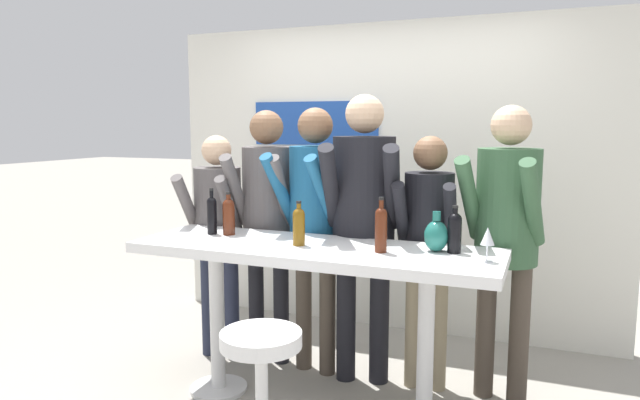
{
  "coord_description": "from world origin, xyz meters",
  "views": [
    {
      "loc": [
        1.23,
        -2.94,
        1.68
      ],
      "look_at": [
        0.0,
        0.1,
        1.24
      ],
      "focal_mm": 32.0,
      "sensor_mm": 36.0,
      "label": 1
    }
  ],
  "objects_px": {
    "wine_bottle_4": "(455,231)",
    "wine_glass_0": "(488,237)",
    "wine_bottle_0": "(381,227)",
    "decorative_vase": "(436,235)",
    "wine_bottle_1": "(212,213)",
    "tasting_table": "(313,272)",
    "person_right": "(506,221)",
    "person_center": "(363,207)",
    "wine_bottle_3": "(229,215)",
    "person_left": "(267,207)",
    "person_center_left": "(315,210)",
    "bar_stool": "(262,384)",
    "person_center_right": "(428,233)",
    "wine_bottle_2": "(299,225)",
    "person_far_left": "(218,221)"
  },
  "relations": [
    {
      "from": "wine_bottle_4",
      "to": "wine_glass_0",
      "type": "height_order",
      "value": "wine_bottle_4"
    },
    {
      "from": "wine_bottle_0",
      "to": "decorative_vase",
      "type": "xyz_separation_m",
      "value": [
        0.27,
        0.13,
        -0.05
      ]
    },
    {
      "from": "wine_bottle_1",
      "to": "tasting_table",
      "type": "bearing_deg",
      "value": -6.27
    },
    {
      "from": "person_right",
      "to": "decorative_vase",
      "type": "relative_size",
      "value": 8.11
    },
    {
      "from": "person_center",
      "to": "wine_bottle_0",
      "type": "bearing_deg",
      "value": -73.81
    },
    {
      "from": "wine_bottle_3",
      "to": "wine_bottle_4",
      "type": "height_order",
      "value": "wine_bottle_3"
    },
    {
      "from": "wine_bottle_1",
      "to": "wine_bottle_3",
      "type": "relative_size",
      "value": 1.08
    },
    {
      "from": "tasting_table",
      "to": "person_center",
      "type": "height_order",
      "value": "person_center"
    },
    {
      "from": "person_left",
      "to": "person_center_left",
      "type": "xyz_separation_m",
      "value": [
        0.37,
        -0.03,
        0.01
      ]
    },
    {
      "from": "tasting_table",
      "to": "decorative_vase",
      "type": "bearing_deg",
      "value": 9.19
    },
    {
      "from": "wine_glass_0",
      "to": "person_center_left",
      "type": "bearing_deg",
      "value": 155.66
    },
    {
      "from": "bar_stool",
      "to": "person_center_left",
      "type": "xyz_separation_m",
      "value": [
        -0.24,
        1.23,
        0.63
      ]
    },
    {
      "from": "person_center",
      "to": "person_center_right",
      "type": "distance_m",
      "value": 0.43
    },
    {
      "from": "wine_bottle_4",
      "to": "wine_glass_0",
      "type": "relative_size",
      "value": 1.45
    },
    {
      "from": "person_center_right",
      "to": "wine_bottle_2",
      "type": "height_order",
      "value": "person_center_right"
    },
    {
      "from": "person_left",
      "to": "person_center_left",
      "type": "bearing_deg",
      "value": -11.2
    },
    {
      "from": "person_far_left",
      "to": "person_right",
      "type": "height_order",
      "value": "person_right"
    },
    {
      "from": "bar_stool",
      "to": "wine_bottle_2",
      "type": "height_order",
      "value": "wine_bottle_2"
    },
    {
      "from": "wine_bottle_1",
      "to": "wine_bottle_4",
      "type": "bearing_deg",
      "value": 1.35
    },
    {
      "from": "tasting_table",
      "to": "person_center_left",
      "type": "distance_m",
      "value": 0.6
    },
    {
      "from": "person_center",
      "to": "wine_bottle_4",
      "type": "relative_size",
      "value": 7.22
    },
    {
      "from": "person_center_right",
      "to": "wine_glass_0",
      "type": "relative_size",
      "value": 9.07
    },
    {
      "from": "wine_glass_0",
      "to": "wine_bottle_4",
      "type": "bearing_deg",
      "value": 141.6
    },
    {
      "from": "wine_bottle_1",
      "to": "wine_bottle_4",
      "type": "xyz_separation_m",
      "value": [
        1.5,
        0.04,
        -0.01
      ]
    },
    {
      "from": "bar_stool",
      "to": "wine_bottle_0",
      "type": "xyz_separation_m",
      "value": [
        0.36,
        0.72,
        0.63
      ]
    },
    {
      "from": "tasting_table",
      "to": "person_right",
      "type": "bearing_deg",
      "value": 27.87
    },
    {
      "from": "wine_bottle_4",
      "to": "decorative_vase",
      "type": "xyz_separation_m",
      "value": [
        -0.1,
        -0.01,
        -0.03
      ]
    },
    {
      "from": "wine_bottle_1",
      "to": "person_left",
      "type": "bearing_deg",
      "value": 69.73
    },
    {
      "from": "wine_bottle_0",
      "to": "wine_bottle_1",
      "type": "distance_m",
      "value": 1.13
    },
    {
      "from": "wine_bottle_3",
      "to": "tasting_table",
      "type": "bearing_deg",
      "value": -9.25
    },
    {
      "from": "tasting_table",
      "to": "wine_glass_0",
      "type": "relative_size",
      "value": 11.92
    },
    {
      "from": "wine_bottle_0",
      "to": "wine_bottle_1",
      "type": "height_order",
      "value": "wine_bottle_0"
    },
    {
      "from": "person_center_right",
      "to": "tasting_table",
      "type": "bearing_deg",
      "value": -141.22
    },
    {
      "from": "wine_bottle_0",
      "to": "wine_bottle_3",
      "type": "relative_size",
      "value": 1.12
    },
    {
      "from": "person_center_right",
      "to": "wine_bottle_1",
      "type": "height_order",
      "value": "person_center_right"
    },
    {
      "from": "person_far_left",
      "to": "person_center_left",
      "type": "relative_size",
      "value": 0.9
    },
    {
      "from": "bar_stool",
      "to": "wine_bottle_3",
      "type": "bearing_deg",
      "value": 128.38
    },
    {
      "from": "person_right",
      "to": "wine_bottle_1",
      "type": "relative_size",
      "value": 6.14
    },
    {
      "from": "bar_stool",
      "to": "decorative_vase",
      "type": "bearing_deg",
      "value": 53.33
    },
    {
      "from": "wine_bottle_0",
      "to": "wine_bottle_2",
      "type": "relative_size",
      "value": 1.18
    },
    {
      "from": "person_left",
      "to": "wine_bottle_0",
      "type": "bearing_deg",
      "value": -36.04
    },
    {
      "from": "person_left",
      "to": "person_right",
      "type": "xyz_separation_m",
      "value": [
        1.57,
        0.02,
        0.0
      ]
    },
    {
      "from": "tasting_table",
      "to": "wine_bottle_3",
      "type": "height_order",
      "value": "wine_bottle_3"
    },
    {
      "from": "wine_bottle_3",
      "to": "decorative_vase",
      "type": "bearing_deg",
      "value": 0.41
    },
    {
      "from": "person_far_left",
      "to": "wine_bottle_3",
      "type": "xyz_separation_m",
      "value": [
        0.32,
        -0.37,
        0.12
      ]
    },
    {
      "from": "person_center_left",
      "to": "wine_bottle_0",
      "type": "height_order",
      "value": "person_center_left"
    },
    {
      "from": "person_center",
      "to": "wine_bottle_3",
      "type": "xyz_separation_m",
      "value": [
        -0.76,
        -0.37,
        -0.04
      ]
    },
    {
      "from": "bar_stool",
      "to": "wine_glass_0",
      "type": "height_order",
      "value": "wine_glass_0"
    },
    {
      "from": "tasting_table",
      "to": "wine_bottle_1",
      "type": "height_order",
      "value": "wine_bottle_1"
    },
    {
      "from": "tasting_table",
      "to": "wine_bottle_0",
      "type": "distance_m",
      "value": 0.5
    }
  ]
}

